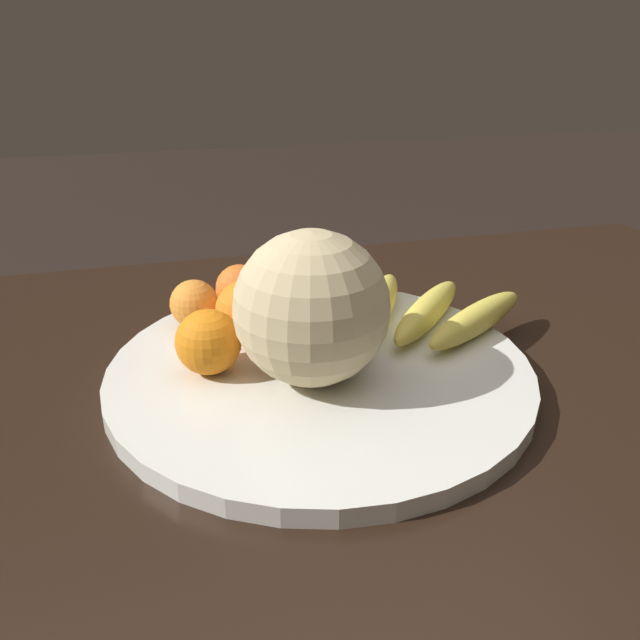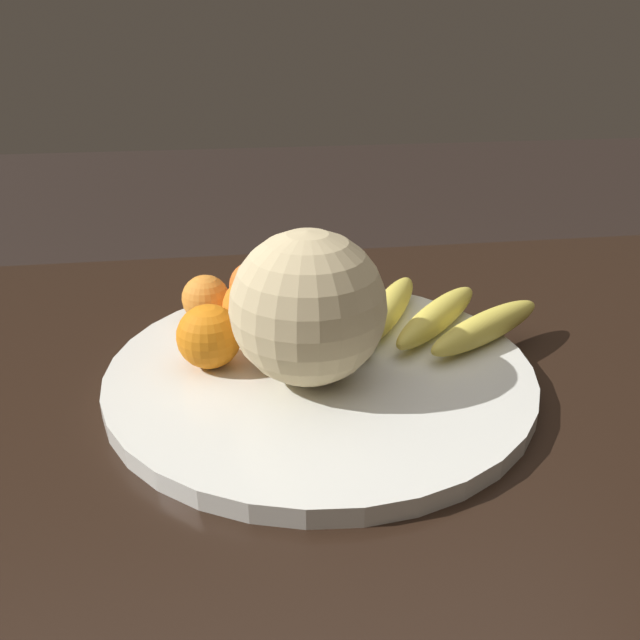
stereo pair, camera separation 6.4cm
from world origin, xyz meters
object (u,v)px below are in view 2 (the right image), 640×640
(orange_back_left, at_px, (206,298))
(fruit_bowl, at_px, (320,369))
(kitchen_table, at_px, (308,467))
(orange_front_left, at_px, (298,297))
(orange_mid_center, at_px, (209,336))
(melon, at_px, (305,308))
(orange_top_small, at_px, (323,278))
(orange_back_right, at_px, (253,285))
(banana_bunch, at_px, (384,309))
(orange_front_right, at_px, (253,307))

(orange_back_left, bearing_deg, fruit_bowl, 133.49)
(kitchen_table, height_order, orange_front_left, orange_front_left)
(orange_mid_center, bearing_deg, melon, 157.95)
(kitchen_table, bearing_deg, orange_top_small, -104.50)
(fruit_bowl, relative_size, melon, 2.91)
(orange_back_right, relative_size, orange_top_small, 0.86)
(banana_bunch, bearing_deg, kitchen_table, 161.83)
(orange_back_left, relative_size, orange_top_small, 0.82)
(orange_back_right, bearing_deg, orange_top_small, -179.86)
(melon, bearing_deg, kitchen_table, -100.79)
(orange_back_left, height_order, orange_top_small, orange_top_small)
(fruit_bowl, bearing_deg, orange_front_right, -49.49)
(orange_front_left, xyz_separation_m, orange_back_right, (0.05, -0.04, -0.00))
(orange_front_left, xyz_separation_m, orange_front_right, (0.05, 0.04, 0.00))
(banana_bunch, height_order, orange_back_right, orange_back_right)
(kitchen_table, bearing_deg, melon, 79.21)
(kitchen_table, xyz_separation_m, orange_back_left, (0.10, -0.14, 0.16))
(orange_front_right, xyz_separation_m, orange_top_small, (-0.09, -0.08, -0.00))
(melon, xyz_separation_m, banana_bunch, (-0.11, -0.11, -0.06))
(orange_back_right, bearing_deg, orange_front_right, 87.39)
(melon, distance_m, orange_front_left, 0.15)
(banana_bunch, height_order, orange_mid_center, orange_mid_center)
(banana_bunch, height_order, orange_back_left, orange_back_left)
(melon, relative_size, orange_front_left, 2.54)
(orange_mid_center, bearing_deg, orange_front_right, -127.47)
(orange_back_left, bearing_deg, kitchen_table, 127.20)
(orange_back_right, bearing_deg, kitchen_table, 105.33)
(orange_back_left, xyz_separation_m, orange_back_right, (-0.06, -0.03, 0.00))
(banana_bunch, xyz_separation_m, orange_front_right, (0.15, 0.01, 0.02))
(orange_front_left, distance_m, orange_back_right, 0.07)
(orange_back_right, bearing_deg, banana_bunch, 154.93)
(banana_bunch, relative_size, orange_front_right, 4.44)
(kitchen_table, relative_size, orange_back_right, 24.34)
(orange_back_right, bearing_deg, melon, 103.20)
(kitchen_table, bearing_deg, orange_mid_center, -13.24)
(orange_front_right, height_order, orange_back_right, orange_front_right)
(melon, height_order, orange_mid_center, melon)
(orange_front_left, bearing_deg, orange_front_right, 32.55)
(orange_top_small, bearing_deg, orange_back_left, 11.65)
(melon, distance_m, orange_front_right, 0.12)
(kitchen_table, distance_m, orange_mid_center, 0.19)
(banana_bunch, distance_m, orange_back_right, 0.17)
(orange_back_left, bearing_deg, orange_mid_center, 92.77)
(orange_back_right, distance_m, orange_top_small, 0.09)
(fruit_bowl, xyz_separation_m, orange_back_left, (0.12, -0.13, 0.04))
(orange_back_left, distance_m, orange_back_right, 0.07)
(fruit_bowl, bearing_deg, melon, 54.94)
(banana_bunch, height_order, orange_top_small, orange_top_small)
(orange_back_left, bearing_deg, orange_front_left, 172.30)
(orange_front_left, relative_size, orange_back_left, 1.06)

